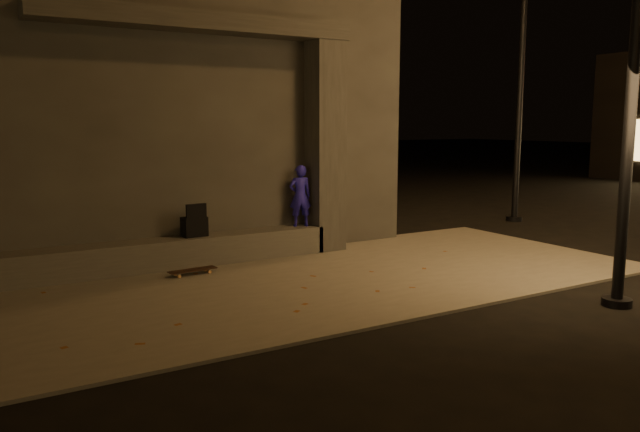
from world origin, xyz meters
TOP-DOWN VIEW (x-y plane):
  - ground at (0.00, 0.00)m, footprint 120.00×120.00m
  - sidewalk at (0.00, 2.00)m, footprint 11.00×4.40m
  - building at (-1.00, 6.49)m, footprint 9.00×5.10m
  - ledge at (-1.50, 3.75)m, footprint 6.00×0.55m
  - column at (1.70, 3.75)m, footprint 0.55×0.55m
  - canopy at (-0.50, 3.80)m, footprint 5.00×0.70m
  - skateboarder at (1.20, 3.75)m, footprint 0.44×0.34m
  - backpack at (-0.71, 3.75)m, footprint 0.39×0.27m
  - skateboard at (-0.98, 3.10)m, footprint 0.73×0.24m
  - street_lamp_2 at (7.28, 4.43)m, footprint 0.36×0.36m

SIDE VIEW (x-z plane):
  - ground at x=0.00m, z-range 0.00..0.00m
  - sidewalk at x=0.00m, z-range 0.00..0.04m
  - skateboard at x=-0.98m, z-range 0.07..0.15m
  - ledge at x=-1.50m, z-range 0.04..0.49m
  - backpack at x=-0.71m, z-range 0.41..0.94m
  - skateboarder at x=1.20m, z-range 0.49..1.55m
  - column at x=1.70m, z-range 0.04..3.64m
  - building at x=-1.00m, z-range -0.01..5.22m
  - canopy at x=-0.50m, z-range 3.64..3.92m
  - street_lamp_2 at x=7.28m, z-range 0.50..8.60m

